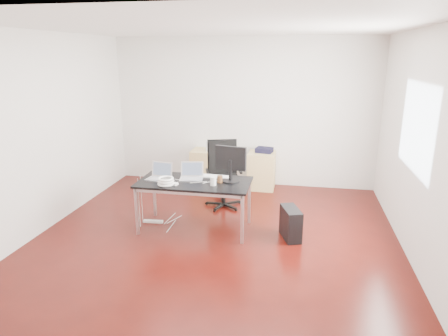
% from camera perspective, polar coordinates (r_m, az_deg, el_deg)
% --- Properties ---
extents(room_shell, '(5.00, 5.00, 5.00)m').
position_cam_1_polar(room_shell, '(5.26, -0.75, 4.16)').
color(room_shell, '#340905').
rests_on(room_shell, ground).
extents(desk, '(1.60, 0.80, 0.73)m').
position_cam_1_polar(desk, '(5.73, -4.25, -2.42)').
color(desk, black).
rests_on(desk, ground).
extents(office_chair, '(0.60, 0.62, 1.08)m').
position_cam_1_polar(office_chair, '(6.67, -0.12, -0.34)').
color(office_chair, black).
rests_on(office_chair, ground).
extents(filing_cabinet_left, '(0.50, 0.50, 0.70)m').
position_cam_1_polar(filing_cabinet_left, '(7.78, -2.70, 0.08)').
color(filing_cabinet_left, tan).
rests_on(filing_cabinet_left, ground).
extents(filing_cabinet_right, '(0.50, 0.50, 0.70)m').
position_cam_1_polar(filing_cabinet_right, '(7.61, 5.37, -0.35)').
color(filing_cabinet_right, tan).
rests_on(filing_cabinet_right, ground).
extents(pc_tower, '(0.34, 0.49, 0.44)m').
position_cam_1_polar(pc_tower, '(5.66, 9.50, -7.80)').
color(pc_tower, black).
rests_on(pc_tower, ground).
extents(wastebasket, '(0.32, 0.32, 0.28)m').
position_cam_1_polar(wastebasket, '(7.40, -0.53, -2.45)').
color(wastebasket, black).
rests_on(wastebasket, ground).
extents(power_strip, '(0.30, 0.09, 0.04)m').
position_cam_1_polar(power_strip, '(6.24, -10.08, -7.52)').
color(power_strip, white).
rests_on(power_strip, ground).
extents(laptop_left, '(0.37, 0.31, 0.23)m').
position_cam_1_polar(laptop_left, '(5.87, -9.19, -1.01)').
color(laptop_left, silver).
rests_on(laptop_left, desk).
extents(laptop_right, '(0.37, 0.31, 0.23)m').
position_cam_1_polar(laptop_right, '(5.82, -4.67, -1.00)').
color(laptop_right, silver).
rests_on(laptop_right, desk).
extents(monitor, '(0.45, 0.26, 0.51)m').
position_cam_1_polar(monitor, '(5.63, 0.97, 0.88)').
color(monitor, black).
rests_on(monitor, desk).
extents(keyboard, '(0.45, 0.17, 0.02)m').
position_cam_1_polar(keyboard, '(5.88, -1.29, -1.24)').
color(keyboard, white).
rests_on(keyboard, desk).
extents(cup_white, '(0.09, 0.09, 0.12)m').
position_cam_1_polar(cup_white, '(5.51, -1.55, -1.89)').
color(cup_white, white).
rests_on(cup_white, desk).
extents(cup_brown, '(0.08, 0.08, 0.10)m').
position_cam_1_polar(cup_brown, '(5.63, -0.59, -1.61)').
color(cup_brown, brown).
rests_on(cup_brown, desk).
extents(cable_coil, '(0.24, 0.24, 0.11)m').
position_cam_1_polar(cable_coil, '(5.59, -8.30, -1.90)').
color(cable_coil, white).
rests_on(cable_coil, desk).
extents(power_adapter, '(0.09, 0.09, 0.03)m').
position_cam_1_polar(power_adapter, '(5.58, -7.01, -2.28)').
color(power_adapter, white).
rests_on(power_adapter, desk).
extents(speaker, '(0.11, 0.10, 0.18)m').
position_cam_1_polar(speaker, '(7.59, -2.27, 3.11)').
color(speaker, '#9E9E9E').
rests_on(speaker, filing_cabinet_left).
extents(navy_garment, '(0.34, 0.29, 0.09)m').
position_cam_1_polar(navy_garment, '(7.53, 5.77, 2.58)').
color(navy_garment, black).
rests_on(navy_garment, filing_cabinet_right).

